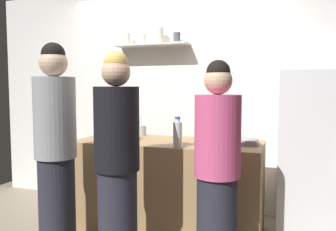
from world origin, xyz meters
The scene contains 11 objects.
back_wall_assembly centered at (0.00, 1.25, 1.30)m, with size 4.80×0.32×2.60m.
refrigerator centered at (1.54, 0.85, 0.79)m, with size 0.67×0.69×1.57m.
counter centered at (0.19, 0.48, 0.45)m, with size 1.80×0.75×0.89m, color #9E7A51.
baking_pan centered at (0.86, 0.51, 0.92)m, with size 0.34×0.24×0.05m, color gray.
utensil_holder centered at (-0.22, 0.78, 0.95)m, with size 0.11×0.11×0.21m.
wine_bottle_dark_glass centered at (-0.47, 0.76, 1.03)m, with size 0.08×0.08×0.35m.
wine_bottle_amber_glass centered at (0.73, 0.25, 1.02)m, with size 0.07×0.07×0.32m.
water_bottle_plastic centered at (0.38, 0.17, 1.01)m, with size 0.08×0.08×0.27m.
person_blonde centered at (0.07, -0.38, 0.83)m, with size 0.34×0.34×1.68m.
person_pink_top centered at (0.80, -0.20, 0.79)m, with size 0.34×0.34×1.61m.
person_grey_hoodie centered at (-0.52, -0.32, 0.89)m, with size 0.34×0.34×1.78m.
Camera 1 is at (1.26, -2.71, 1.41)m, focal length 37.23 mm.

